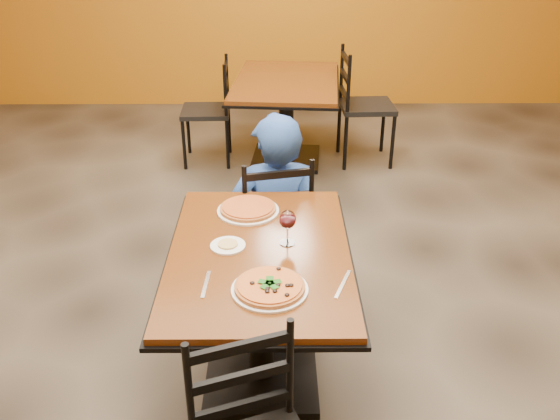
{
  "coord_description": "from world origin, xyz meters",
  "views": [
    {
      "loc": [
        0.08,
        -2.78,
        2.15
      ],
      "look_at": [
        0.09,
        -0.3,
        0.85
      ],
      "focal_mm": 38.47,
      "sensor_mm": 36.0,
      "label": 1
    }
  ],
  "objects_px": {
    "plate_far": "(248,211)",
    "pizza_far": "(248,208)",
    "chair_second_right": "(367,107)",
    "diner": "(275,201)",
    "side_plate": "(228,246)",
    "table_main": "(260,287)",
    "chair_main_far": "(272,222)",
    "plate_main": "(270,289)",
    "pizza_main": "(270,286)",
    "wine_glass": "(287,226)",
    "chair_second_left": "(206,112)",
    "table_second": "(286,101)"
  },
  "relations": [
    {
      "from": "plate_far",
      "to": "pizza_far",
      "type": "xyz_separation_m",
      "value": [
        -0.0,
        -0.0,
        0.02
      ]
    },
    {
      "from": "chair_second_right",
      "to": "diner",
      "type": "bearing_deg",
      "value": 154.67
    },
    {
      "from": "side_plate",
      "to": "chair_second_right",
      "type": "bearing_deg",
      "value": 69.83
    },
    {
      "from": "table_main",
      "to": "side_plate",
      "type": "relative_size",
      "value": 7.69
    },
    {
      "from": "pizza_far",
      "to": "side_plate",
      "type": "xyz_separation_m",
      "value": [
        -0.08,
        -0.34,
        -0.02
      ]
    },
    {
      "from": "chair_main_far",
      "to": "chair_second_right",
      "type": "distance_m",
      "value": 2.16
    },
    {
      "from": "chair_second_right",
      "to": "plate_main",
      "type": "distance_m",
      "value": 3.23
    },
    {
      "from": "pizza_main",
      "to": "wine_glass",
      "type": "relative_size",
      "value": 1.58
    },
    {
      "from": "diner",
      "to": "pizza_main",
      "type": "xyz_separation_m",
      "value": [
        -0.02,
        -1.2,
        0.22
      ]
    },
    {
      "from": "diner",
      "to": "wine_glass",
      "type": "xyz_separation_m",
      "value": [
        0.06,
        -0.83,
        0.29
      ]
    },
    {
      "from": "plate_main",
      "to": "wine_glass",
      "type": "distance_m",
      "value": 0.38
    },
    {
      "from": "chair_second_right",
      "to": "side_plate",
      "type": "relative_size",
      "value": 6.31
    },
    {
      "from": "diner",
      "to": "plate_far",
      "type": "distance_m",
      "value": 0.57
    },
    {
      "from": "chair_second_left",
      "to": "pizza_main",
      "type": "relative_size",
      "value": 3.26
    },
    {
      "from": "table_second",
      "to": "pizza_far",
      "type": "relative_size",
      "value": 5.06
    },
    {
      "from": "plate_far",
      "to": "pizza_far",
      "type": "bearing_deg",
      "value": -135.0
    },
    {
      "from": "side_plate",
      "to": "plate_main",
      "type": "bearing_deg",
      "value": -60.66
    },
    {
      "from": "plate_main",
      "to": "chair_main_far",
      "type": "bearing_deg",
      "value": 90.04
    },
    {
      "from": "side_plate",
      "to": "plate_far",
      "type": "bearing_deg",
      "value": 77.13
    },
    {
      "from": "table_main",
      "to": "side_plate",
      "type": "distance_m",
      "value": 0.25
    },
    {
      "from": "chair_main_far",
      "to": "wine_glass",
      "type": "xyz_separation_m",
      "value": [
        0.08,
        -0.75,
        0.39
      ]
    },
    {
      "from": "pizza_main",
      "to": "plate_main",
      "type": "bearing_deg",
      "value": 0.0
    },
    {
      "from": "plate_main",
      "to": "chair_second_right",
      "type": "bearing_deg",
      "value": 75.11
    },
    {
      "from": "chair_second_right",
      "to": "plate_main",
      "type": "xyz_separation_m",
      "value": [
        -0.83,
        -3.11,
        0.25
      ]
    },
    {
      "from": "chair_second_left",
      "to": "plate_far",
      "type": "xyz_separation_m",
      "value": [
        0.48,
        -2.44,
        0.29
      ]
    },
    {
      "from": "table_main",
      "to": "chair_second_right",
      "type": "xyz_separation_m",
      "value": [
        0.88,
        2.81,
        -0.05
      ]
    },
    {
      "from": "table_second",
      "to": "plate_main",
      "type": "relative_size",
      "value": 4.57
    },
    {
      "from": "table_second",
      "to": "plate_far",
      "type": "distance_m",
      "value": 2.46
    },
    {
      "from": "diner",
      "to": "plate_far",
      "type": "height_order",
      "value": "diner"
    },
    {
      "from": "chair_main_far",
      "to": "plate_main",
      "type": "height_order",
      "value": "chair_main_far"
    },
    {
      "from": "pizza_main",
      "to": "pizza_far",
      "type": "relative_size",
      "value": 1.01
    },
    {
      "from": "table_second",
      "to": "side_plate",
      "type": "relative_size",
      "value": 8.85
    },
    {
      "from": "pizza_far",
      "to": "side_plate",
      "type": "bearing_deg",
      "value": -102.87
    },
    {
      "from": "plate_main",
      "to": "pizza_main",
      "type": "bearing_deg",
      "value": 0.0
    },
    {
      "from": "chair_second_right",
      "to": "wine_glass",
      "type": "distance_m",
      "value": 2.87
    },
    {
      "from": "chair_second_left",
      "to": "chair_main_far",
      "type": "bearing_deg",
      "value": 14.79
    },
    {
      "from": "chair_main_far",
      "to": "chair_second_right",
      "type": "relative_size",
      "value": 0.89
    },
    {
      "from": "chair_second_right",
      "to": "pizza_far",
      "type": "distance_m",
      "value": 2.63
    },
    {
      "from": "diner",
      "to": "wine_glass",
      "type": "relative_size",
      "value": 6.07
    },
    {
      "from": "table_main",
      "to": "diner",
      "type": "height_order",
      "value": "diner"
    },
    {
      "from": "chair_main_far",
      "to": "wine_glass",
      "type": "relative_size",
      "value": 5.02
    },
    {
      "from": "plate_far",
      "to": "chair_main_far",
      "type": "bearing_deg",
      "value": 75.57
    },
    {
      "from": "chair_main_far",
      "to": "pizza_main",
      "type": "height_order",
      "value": "chair_main_far"
    },
    {
      "from": "diner",
      "to": "table_main",
      "type": "bearing_deg",
      "value": 78.68
    },
    {
      "from": "table_second",
      "to": "chair_second_left",
      "type": "xyz_separation_m",
      "value": [
        -0.71,
        0.0,
        -0.1
      ]
    },
    {
      "from": "chair_second_right",
      "to": "pizza_far",
      "type": "bearing_deg",
      "value": 156.34
    },
    {
      "from": "chair_second_left",
      "to": "pizza_main",
      "type": "distance_m",
      "value": 3.19
    },
    {
      "from": "table_second",
      "to": "chair_second_right",
      "type": "bearing_deg",
      "value": 0.0
    },
    {
      "from": "plate_main",
      "to": "pizza_far",
      "type": "relative_size",
      "value": 1.11
    },
    {
      "from": "pizza_far",
      "to": "plate_main",
      "type": "bearing_deg",
      "value": -80.49
    }
  ]
}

